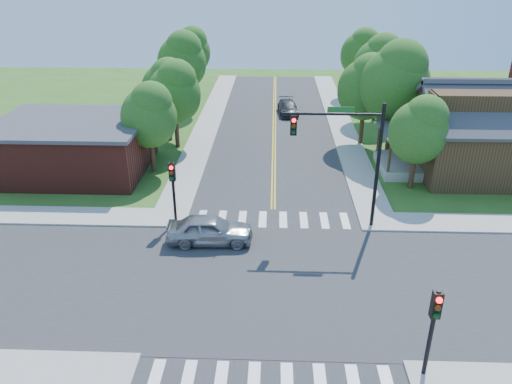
{
  "coord_description": "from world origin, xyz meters",
  "views": [
    {
      "loc": [
        -0.02,
        -19.53,
        13.9
      ],
      "look_at": [
        -0.96,
        5.34,
        2.2
      ],
      "focal_mm": 35.0,
      "sensor_mm": 36.0,
      "label": 1
    }
  ],
  "objects_px": {
    "signal_mast_ne": "(348,146)",
    "car_dgrey": "(288,108)",
    "signal_pole_se": "(434,318)",
    "house_ne": "(492,126)",
    "car_silver": "(210,230)",
    "signal_pole_nw": "(173,181)"
  },
  "relations": [
    {
      "from": "signal_pole_se",
      "to": "car_silver",
      "type": "xyz_separation_m",
      "value": [
        -8.96,
        9.12,
        -1.88
      ]
    },
    {
      "from": "signal_mast_ne",
      "to": "car_dgrey",
      "type": "bearing_deg",
      "value": 96.62
    },
    {
      "from": "house_ne",
      "to": "car_silver",
      "type": "height_order",
      "value": "house_ne"
    },
    {
      "from": "signal_pole_nw",
      "to": "car_dgrey",
      "type": "distance_m",
      "value": 23.63
    },
    {
      "from": "signal_pole_nw",
      "to": "car_silver",
      "type": "relative_size",
      "value": 0.82
    },
    {
      "from": "signal_pole_se",
      "to": "car_dgrey",
      "type": "height_order",
      "value": "signal_pole_se"
    },
    {
      "from": "signal_pole_se",
      "to": "signal_pole_nw",
      "type": "relative_size",
      "value": 1.0
    },
    {
      "from": "house_ne",
      "to": "car_dgrey",
      "type": "xyz_separation_m",
      "value": [
        -13.81,
        13.85,
        -2.69
      ]
    },
    {
      "from": "car_silver",
      "to": "car_dgrey",
      "type": "height_order",
      "value": "car_silver"
    },
    {
      "from": "signal_mast_ne",
      "to": "house_ne",
      "type": "relative_size",
      "value": 0.55
    },
    {
      "from": "signal_pole_se",
      "to": "car_silver",
      "type": "distance_m",
      "value": 12.92
    },
    {
      "from": "house_ne",
      "to": "car_dgrey",
      "type": "relative_size",
      "value": 2.87
    },
    {
      "from": "signal_pole_nw",
      "to": "car_dgrey",
      "type": "bearing_deg",
      "value": 72.95
    },
    {
      "from": "house_ne",
      "to": "signal_pole_nw",
      "type": "bearing_deg",
      "value": -157.31
    },
    {
      "from": "signal_mast_ne",
      "to": "car_silver",
      "type": "distance_m",
      "value": 8.59
    },
    {
      "from": "signal_pole_se",
      "to": "car_dgrey",
      "type": "bearing_deg",
      "value": 97.27
    },
    {
      "from": "house_ne",
      "to": "signal_pole_se",
      "type": "bearing_deg",
      "value": -115.58
    },
    {
      "from": "house_ne",
      "to": "car_dgrey",
      "type": "height_order",
      "value": "house_ne"
    },
    {
      "from": "signal_pole_se",
      "to": "car_dgrey",
      "type": "xyz_separation_m",
      "value": [
        -4.3,
        33.71,
        -2.02
      ]
    },
    {
      "from": "signal_mast_ne",
      "to": "signal_pole_se",
      "type": "height_order",
      "value": "signal_mast_ne"
    },
    {
      "from": "signal_pole_se",
      "to": "house_ne",
      "type": "height_order",
      "value": "house_ne"
    },
    {
      "from": "signal_mast_ne",
      "to": "signal_pole_se",
      "type": "xyz_separation_m",
      "value": [
        1.69,
        -11.21,
        -2.19
      ]
    }
  ]
}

